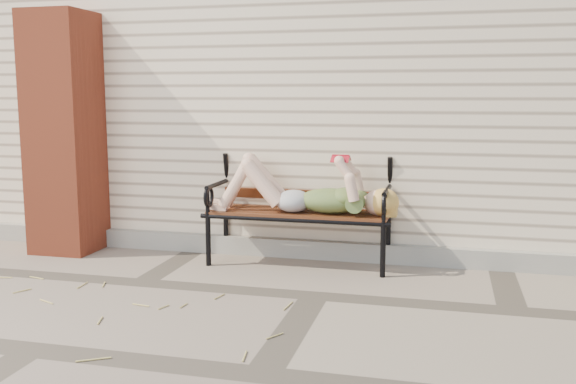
# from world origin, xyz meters

# --- Properties ---
(ground) EXTENTS (80.00, 80.00, 0.00)m
(ground) POSITION_xyz_m (0.00, 0.00, 0.00)
(ground) COLOR gray
(ground) RESTS_ON ground
(house_wall) EXTENTS (8.00, 4.00, 3.00)m
(house_wall) POSITION_xyz_m (0.00, 3.00, 1.50)
(house_wall) COLOR beige
(house_wall) RESTS_ON ground
(foundation_strip) EXTENTS (8.00, 0.10, 0.15)m
(foundation_strip) POSITION_xyz_m (0.00, 0.97, 0.07)
(foundation_strip) COLOR #A09D90
(foundation_strip) RESTS_ON ground
(brick_pillar) EXTENTS (0.50, 0.50, 2.00)m
(brick_pillar) POSITION_xyz_m (-2.30, 0.75, 1.00)
(brick_pillar) COLOR #A64025
(brick_pillar) RESTS_ON ground
(garden_bench) EXTENTS (1.53, 0.61, 0.99)m
(garden_bench) POSITION_xyz_m (-0.29, 0.86, 0.56)
(garden_bench) COLOR black
(garden_bench) RESTS_ON ground
(reading_woman) EXTENTS (1.45, 0.33, 0.46)m
(reading_woman) POSITION_xyz_m (-0.27, 0.74, 0.59)
(reading_woman) COLOR #093941
(reading_woman) RESTS_ON ground
(straw_scatter) EXTENTS (2.82, 1.69, 0.01)m
(straw_scatter) POSITION_xyz_m (-1.30, -0.73, 0.01)
(straw_scatter) COLOR tan
(straw_scatter) RESTS_ON ground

